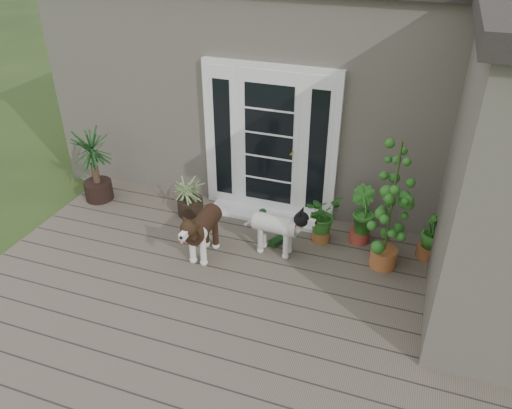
% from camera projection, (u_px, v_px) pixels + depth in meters
% --- Properties ---
extents(deck, '(6.20, 4.60, 0.12)m').
position_uv_depth(deck, '(224.00, 313.00, 5.61)').
color(deck, '#6B5B4C').
rests_on(deck, ground).
extents(house_main, '(7.40, 4.00, 3.10)m').
position_uv_depth(house_main, '(320.00, 76.00, 8.28)').
color(house_main, '#665E54').
rests_on(house_main, ground).
extents(door_unit, '(1.90, 0.14, 2.15)m').
position_uv_depth(door_unit, '(270.00, 142.00, 6.86)').
color(door_unit, white).
rests_on(door_unit, deck).
extents(door_step, '(1.60, 0.40, 0.05)m').
position_uv_depth(door_step, '(264.00, 214.00, 7.24)').
color(door_step, white).
rests_on(door_step, deck).
extents(brindle_dog, '(0.36, 0.83, 0.69)m').
position_uv_depth(brindle_dog, '(204.00, 233.00, 6.27)').
color(brindle_dog, '#341F13').
rests_on(brindle_dog, deck).
extents(white_dog, '(0.76, 0.35, 0.63)m').
position_uv_depth(white_dog, '(275.00, 232.00, 6.34)').
color(white_dog, white).
rests_on(white_dog, deck).
extents(spider_plant, '(0.67, 0.67, 0.65)m').
position_uv_depth(spider_plant, '(190.00, 194.00, 7.13)').
color(spider_plant, '#A0B871').
rests_on(spider_plant, deck).
extents(yucca, '(0.83, 0.83, 1.14)m').
position_uv_depth(yucca, '(94.00, 165.00, 7.38)').
color(yucca, black).
rests_on(yucca, deck).
extents(herb_a, '(0.66, 0.66, 0.61)m').
position_uv_depth(herb_a, '(322.00, 221.00, 6.58)').
color(herb_a, '#235117').
rests_on(herb_a, deck).
extents(herb_b, '(0.54, 0.54, 0.58)m').
position_uv_depth(herb_b, '(361.00, 222.00, 6.57)').
color(herb_b, '#2C611B').
rests_on(herb_b, deck).
extents(herb_c, '(0.43, 0.43, 0.52)m').
position_uv_depth(herb_c, '(431.00, 240.00, 6.28)').
color(herb_c, '#175219').
rests_on(herb_c, deck).
extents(sapling, '(0.67, 0.67, 1.74)m').
position_uv_depth(sapling, '(392.00, 205.00, 5.82)').
color(sapling, '#225919').
rests_on(sapling, deck).
extents(clog_left, '(0.14, 0.28, 0.08)m').
position_uv_depth(clog_left, '(261.00, 215.00, 7.19)').
color(clog_left, '#163819').
rests_on(clog_left, deck).
extents(clog_right, '(0.29, 0.37, 0.10)m').
position_uv_depth(clog_right, '(279.00, 240.00, 6.65)').
color(clog_right, '#163716').
rests_on(clog_right, deck).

